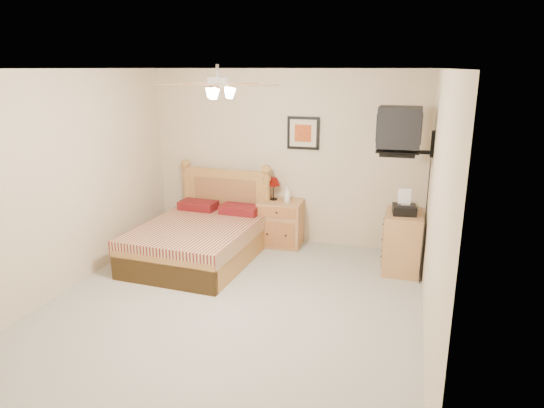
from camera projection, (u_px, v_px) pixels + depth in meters
The scene contains 17 objects.
floor at pixel (231, 307), 5.27m from camera, with size 4.50×4.50×0.00m, color #9E998E.
ceiling at pixel (225, 69), 4.59m from camera, with size 4.00×4.50×0.04m, color white.
wall_back at pixel (285, 158), 7.01m from camera, with size 4.00×0.04×2.50m, color beige.
wall_front at pixel (90, 289), 2.85m from camera, with size 4.00×0.04×2.50m, color beige.
wall_left at pixel (63, 183), 5.47m from camera, with size 0.04×4.50×2.50m, color beige.
wall_right at pixel (435, 212), 4.39m from camera, with size 0.04×4.50×2.50m, color beige.
bed at pixel (197, 218), 6.39m from camera, with size 1.40×1.84×1.19m, color #A37034, non-canonical shape.
nightstand at pixel (281, 223), 7.03m from camera, with size 0.61×0.46×0.66m, color #AE7349.
table_lamp at pixel (274, 189), 6.97m from camera, with size 0.18×0.18×0.33m, color #610A05, non-canonical shape.
lotion_bottle at pixel (287, 195), 6.87m from camera, with size 0.08×0.08×0.22m, color white.
framed_picture at pixel (303, 133), 6.82m from camera, with size 0.46×0.04×0.46m, color black.
dresser at pixel (402, 242), 6.14m from camera, with size 0.45×0.64×0.76m, color #AB7242.
fax_machine at pixel (405, 203), 5.95m from camera, with size 0.28×0.30×0.30m, color black, non-canonical shape.
magazine_lower at pixel (401, 206), 6.29m from camera, with size 0.22×0.29×0.03m, color #C0B09C.
magazine_upper at pixel (402, 204), 6.30m from camera, with size 0.20×0.28×0.02m, color gray.
wall_tv at pixel (413, 131), 5.55m from camera, with size 0.56×0.46×0.58m, color black, non-canonical shape.
ceiling_fan at pixel (218, 84), 4.45m from camera, with size 1.14×1.14×0.28m, color white, non-canonical shape.
Camera 1 is at (1.76, -4.45, 2.51)m, focal length 32.00 mm.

